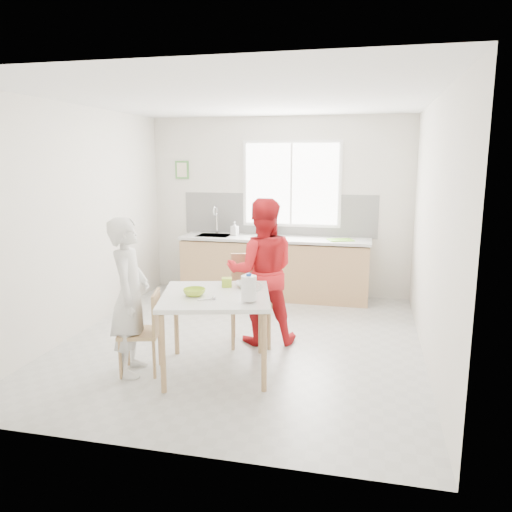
{
  "coord_description": "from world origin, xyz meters",
  "views": [
    {
      "loc": [
        1.38,
        -5.28,
        2.09
      ],
      "look_at": [
        0.12,
        0.2,
        0.98
      ],
      "focal_mm": 35.0,
      "sensor_mm": 36.0,
      "label": 1
    }
  ],
  "objects_px": {
    "person_white": "(130,297)",
    "chair_far": "(251,295)",
    "bowl_green": "(194,292)",
    "chair_left": "(146,328)",
    "milk_jug": "(249,288)",
    "person_red": "(262,271)",
    "bowl_white": "(246,285)",
    "wine_bottle_a": "(275,226)",
    "dining_table": "(216,302)",
    "wine_bottle_b": "(265,226)"
  },
  "relations": [
    {
      "from": "person_white",
      "to": "chair_far",
      "type": "bearing_deg",
      "value": -54.94
    },
    {
      "from": "person_white",
      "to": "bowl_green",
      "type": "distance_m",
      "value": 0.63
    },
    {
      "from": "chair_left",
      "to": "person_white",
      "type": "bearing_deg",
      "value": -90.0
    },
    {
      "from": "chair_left",
      "to": "bowl_green",
      "type": "bearing_deg",
      "value": 84.15
    },
    {
      "from": "chair_far",
      "to": "milk_jug",
      "type": "height_order",
      "value": "milk_jug"
    },
    {
      "from": "person_red",
      "to": "bowl_white",
      "type": "distance_m",
      "value": 0.6
    },
    {
      "from": "bowl_white",
      "to": "wine_bottle_a",
      "type": "height_order",
      "value": "wine_bottle_a"
    },
    {
      "from": "chair_left",
      "to": "person_white",
      "type": "distance_m",
      "value": 0.35
    },
    {
      "from": "dining_table",
      "to": "person_red",
      "type": "relative_size",
      "value": 0.76
    },
    {
      "from": "chair_far",
      "to": "person_red",
      "type": "relative_size",
      "value": 0.61
    },
    {
      "from": "dining_table",
      "to": "milk_jug",
      "type": "height_order",
      "value": "milk_jug"
    },
    {
      "from": "dining_table",
      "to": "chair_far",
      "type": "relative_size",
      "value": 1.25
    },
    {
      "from": "chair_left",
      "to": "bowl_white",
      "type": "xyz_separation_m",
      "value": [
        0.9,
        0.49,
        0.37
      ]
    },
    {
      "from": "person_white",
      "to": "person_red",
      "type": "bearing_deg",
      "value": -57.9
    },
    {
      "from": "dining_table",
      "to": "milk_jug",
      "type": "relative_size",
      "value": 5.01
    },
    {
      "from": "chair_left",
      "to": "bowl_white",
      "type": "bearing_deg",
      "value": 104.2
    },
    {
      "from": "dining_table",
      "to": "wine_bottle_b",
      "type": "relative_size",
      "value": 4.18
    },
    {
      "from": "person_white",
      "to": "wine_bottle_b",
      "type": "xyz_separation_m",
      "value": [
        0.68,
        3.09,
        0.3
      ]
    },
    {
      "from": "wine_bottle_b",
      "to": "chair_left",
      "type": "bearing_deg",
      "value": -100.11
    },
    {
      "from": "wine_bottle_b",
      "to": "bowl_white",
      "type": "bearing_deg",
      "value": -82.23
    },
    {
      "from": "chair_far",
      "to": "bowl_white",
      "type": "bearing_deg",
      "value": -94.96
    },
    {
      "from": "dining_table",
      "to": "person_red",
      "type": "bearing_deg",
      "value": 74.09
    },
    {
      "from": "chair_left",
      "to": "milk_jug",
      "type": "xyz_separation_m",
      "value": [
        1.05,
        -0.02,
        0.48
      ]
    },
    {
      "from": "person_white",
      "to": "wine_bottle_b",
      "type": "bearing_deg",
      "value": -26.74
    },
    {
      "from": "person_white",
      "to": "bowl_green",
      "type": "relative_size",
      "value": 7.23
    },
    {
      "from": "milk_jug",
      "to": "dining_table",
      "type": "bearing_deg",
      "value": 139.04
    },
    {
      "from": "person_white",
      "to": "bowl_white",
      "type": "relative_size",
      "value": 6.92
    },
    {
      "from": "dining_table",
      "to": "milk_jug",
      "type": "distance_m",
      "value": 0.48
    },
    {
      "from": "chair_far",
      "to": "person_white",
      "type": "relative_size",
      "value": 0.65
    },
    {
      "from": "person_red",
      "to": "chair_far",
      "type": "bearing_deg",
      "value": -3.44
    },
    {
      "from": "chair_far",
      "to": "bowl_white",
      "type": "xyz_separation_m",
      "value": [
        0.09,
        -0.57,
        0.27
      ]
    },
    {
      "from": "chair_far",
      "to": "wine_bottle_a",
      "type": "distance_m",
      "value": 2.08
    },
    {
      "from": "person_white",
      "to": "wine_bottle_b",
      "type": "height_order",
      "value": "person_white"
    },
    {
      "from": "bowl_green",
      "to": "wine_bottle_b",
      "type": "bearing_deg",
      "value": 88.86
    },
    {
      "from": "chair_far",
      "to": "bowl_white",
      "type": "relative_size",
      "value": 4.51
    },
    {
      "from": "chair_far",
      "to": "bowl_white",
      "type": "height_order",
      "value": "chair_far"
    },
    {
      "from": "chair_left",
      "to": "person_red",
      "type": "height_order",
      "value": "person_red"
    },
    {
      "from": "person_red",
      "to": "bowl_white",
      "type": "xyz_separation_m",
      "value": [
        -0.03,
        -0.59,
        -0.01
      ]
    },
    {
      "from": "bowl_green",
      "to": "wine_bottle_b",
      "type": "height_order",
      "value": "wine_bottle_b"
    },
    {
      "from": "dining_table",
      "to": "wine_bottle_a",
      "type": "height_order",
      "value": "wine_bottle_a"
    },
    {
      "from": "person_red",
      "to": "wine_bottle_b",
      "type": "bearing_deg",
      "value": -93.41
    },
    {
      "from": "person_white",
      "to": "person_red",
      "type": "relative_size",
      "value": 0.93
    },
    {
      "from": "wine_bottle_b",
      "to": "chair_far",
      "type": "bearing_deg",
      "value": -82.7
    },
    {
      "from": "milk_jug",
      "to": "wine_bottle_a",
      "type": "relative_size",
      "value": 0.78
    },
    {
      "from": "bowl_white",
      "to": "dining_table",
      "type": "bearing_deg",
      "value": -125.85
    },
    {
      "from": "wine_bottle_a",
      "to": "wine_bottle_b",
      "type": "bearing_deg",
      "value": -174.28
    },
    {
      "from": "chair_far",
      "to": "wine_bottle_b",
      "type": "relative_size",
      "value": 3.36
    },
    {
      "from": "milk_jug",
      "to": "wine_bottle_a",
      "type": "xyz_separation_m",
      "value": [
        -0.35,
        3.09,
        0.15
      ]
    },
    {
      "from": "dining_table",
      "to": "wine_bottle_b",
      "type": "bearing_deg",
      "value": 92.42
    },
    {
      "from": "wine_bottle_b",
      "to": "bowl_green",
      "type": "bearing_deg",
      "value": -91.14
    }
  ]
}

